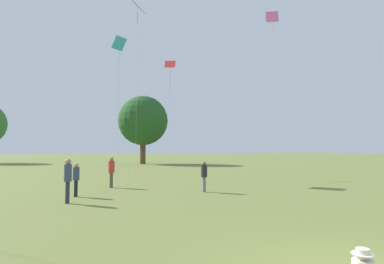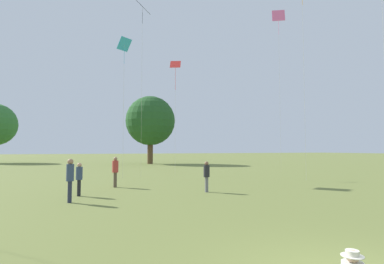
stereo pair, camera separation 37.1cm
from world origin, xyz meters
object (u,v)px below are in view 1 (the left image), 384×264
object	(u,v)px
kite_1	(119,47)
kite_6	(170,68)
distant_tree_0	(143,121)
person_standing_1	(68,176)
person_standing_0	(204,174)
person_standing_4	(111,169)
person_standing_5	(76,176)
kite_5	(272,21)
kite_0	(137,10)

from	to	relation	value
kite_1	kite_6	distance (m)	5.01
kite_1	distant_tree_0	distance (m)	22.76
person_standing_1	kite_6	xyz separation A→B (m)	(8.31, 11.35, 8.25)
kite_1	distant_tree_0	size ratio (longest dim) A/B	1.05
person_standing_0	kite_1	world-z (taller)	kite_1
person_standing_0	person_standing_4	distance (m)	5.57
person_standing_4	person_standing_5	bearing A→B (deg)	59.76
person_standing_0	kite_1	xyz separation A→B (m)	(-2.91, 9.07, 9.15)
person_standing_0	person_standing_1	xyz separation A→B (m)	(-6.52, -0.72, 0.16)
person_standing_5	person_standing_1	bearing A→B (deg)	-83.27
person_standing_0	kite_5	xyz separation A→B (m)	(12.53, 10.04, 14.30)
kite_5	kite_1	bearing A→B (deg)	-101.77
person_standing_1	kite_1	size ratio (longest dim) A/B	0.17
person_standing_4	person_standing_5	xyz separation A→B (m)	(-2.00, -2.73, -0.11)
kite_1	kite_5	world-z (taller)	kite_5
person_standing_0	kite_5	size ratio (longest dim) A/B	0.10
kite_1	person_standing_5	bearing A→B (deg)	82.61
kite_1	kite_0	bearing A→B (deg)	-139.68
person_standing_1	kite_6	bearing A→B (deg)	109.49
person_standing_0	kite_5	distance (m)	21.50
kite_6	kite_5	bearing A→B (deg)	66.70
kite_0	distant_tree_0	xyz separation A→B (m)	(5.69, 20.52, -7.15)
kite_1	kite_6	bearing A→B (deg)	-147.31
person_standing_1	distant_tree_0	world-z (taller)	distant_tree_0
person_standing_1	kite_6	world-z (taller)	kite_6
person_standing_5	kite_6	bearing A→B (deg)	69.80
person_standing_4	kite_0	xyz separation A→B (m)	(2.78, 6.10, 12.62)
kite_5	kite_6	size ratio (longest dim) A/B	1.62
person_standing_5	distant_tree_0	bearing A→B (deg)	89.64
kite_0	distant_tree_0	world-z (taller)	kite_0
person_standing_5	kite_5	distance (m)	25.20
person_standing_1	distant_tree_0	xyz separation A→B (m)	(10.85, 31.07, 5.41)
kite_6	distant_tree_0	distance (m)	20.08
person_standing_0	distant_tree_0	size ratio (longest dim) A/B	0.15
person_standing_1	person_standing_5	distance (m)	1.76
kite_6	person_standing_5	bearing A→B (deg)	-59.67
kite_5	kite_6	distance (m)	12.26
distant_tree_0	person_standing_0	bearing A→B (deg)	-98.12
distant_tree_0	person_standing_4	bearing A→B (deg)	-107.65
person_standing_0	person_standing_1	bearing A→B (deg)	68.19
person_standing_5	kite_1	size ratio (longest dim) A/B	0.14
person_standing_0	kite_1	bearing A→B (deg)	-10.30
kite_5	distant_tree_0	distance (m)	23.57
person_standing_5	kite_6	xyz separation A→B (m)	(7.93, 9.63, 8.42)
person_standing_4	distant_tree_0	distance (m)	28.46
person_standing_1	kite_5	bearing A→B (deg)	85.18
person_standing_1	kite_1	xyz separation A→B (m)	(3.60, 9.79, 8.99)
person_standing_1	kite_5	world-z (taller)	kite_5
person_standing_4	kite_6	bearing A→B (deg)	-124.69
kite_1	kite_6	world-z (taller)	kite_1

